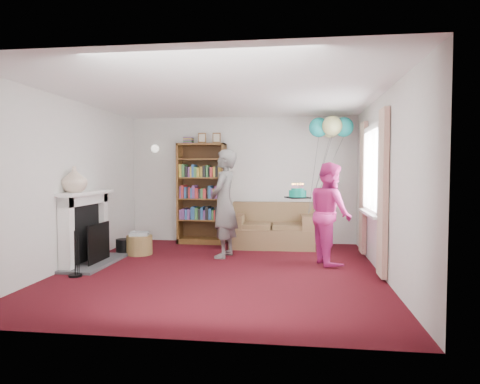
# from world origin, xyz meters

# --- Properties ---
(ground) EXTENTS (5.00, 5.00, 0.00)m
(ground) POSITION_xyz_m (0.00, 0.00, 0.00)
(ground) COLOR black
(ground) RESTS_ON ground
(wall_back) EXTENTS (4.50, 0.02, 2.50)m
(wall_back) POSITION_xyz_m (0.00, 2.51, 1.25)
(wall_back) COLOR silver
(wall_back) RESTS_ON ground
(wall_left) EXTENTS (0.02, 5.00, 2.50)m
(wall_left) POSITION_xyz_m (-2.26, 0.00, 1.25)
(wall_left) COLOR silver
(wall_left) RESTS_ON ground
(wall_right) EXTENTS (0.02, 5.00, 2.50)m
(wall_right) POSITION_xyz_m (2.26, 0.00, 1.25)
(wall_right) COLOR silver
(wall_right) RESTS_ON ground
(ceiling) EXTENTS (4.50, 5.00, 0.01)m
(ceiling) POSITION_xyz_m (0.00, 0.00, 2.50)
(ceiling) COLOR white
(ceiling) RESTS_ON wall_back
(fireplace) EXTENTS (0.55, 1.80, 1.12)m
(fireplace) POSITION_xyz_m (-2.09, 0.19, 0.51)
(fireplace) COLOR #3F3F42
(fireplace) RESTS_ON ground
(window_bay) EXTENTS (0.14, 2.02, 2.20)m
(window_bay) POSITION_xyz_m (2.21, 0.60, 1.20)
(window_bay) COLOR white
(window_bay) RESTS_ON ground
(wall_sconce) EXTENTS (0.16, 0.23, 0.16)m
(wall_sconce) POSITION_xyz_m (-1.75, 2.36, 1.88)
(wall_sconce) COLOR gold
(wall_sconce) RESTS_ON ground
(bookcase) EXTENTS (0.93, 0.42, 2.18)m
(bookcase) POSITION_xyz_m (-0.77, 2.30, 0.96)
(bookcase) COLOR #472B14
(bookcase) RESTS_ON ground
(sofa) EXTENTS (1.56, 0.83, 0.83)m
(sofa) POSITION_xyz_m (0.64, 2.06, 0.31)
(sofa) COLOR brown
(sofa) RESTS_ON ground
(wicker_basket) EXTENTS (0.44, 0.44, 0.39)m
(wicker_basket) POSITION_xyz_m (-1.58, 1.00, 0.18)
(wicker_basket) COLOR olive
(wicker_basket) RESTS_ON ground
(person_striped) EXTENTS (0.52, 0.71, 1.79)m
(person_striped) POSITION_xyz_m (-0.11, 0.98, 0.89)
(person_striped) COLOR black
(person_striped) RESTS_ON ground
(person_magenta) EXTENTS (0.80, 0.91, 1.57)m
(person_magenta) POSITION_xyz_m (1.60, 0.68, 0.79)
(person_magenta) COLOR #CA287D
(person_magenta) RESTS_ON ground
(birthday_cake) EXTENTS (0.32, 0.32, 0.22)m
(birthday_cake) POSITION_xyz_m (1.10, 0.57, 1.09)
(birthday_cake) COLOR black
(birthday_cake) RESTS_ON ground
(balloons) EXTENTS (0.80, 0.79, 1.75)m
(balloons) POSITION_xyz_m (1.70, 1.90, 2.22)
(balloons) COLOR #3F3F3F
(balloons) RESTS_ON ground
(mantel_vase) EXTENTS (0.42, 0.42, 0.38)m
(mantel_vase) POSITION_xyz_m (-2.12, -0.15, 1.31)
(mantel_vase) COLOR beige
(mantel_vase) RESTS_ON fireplace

